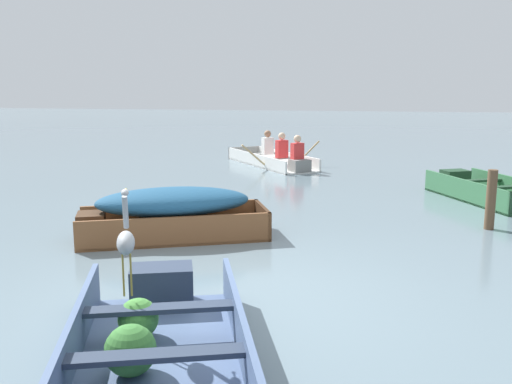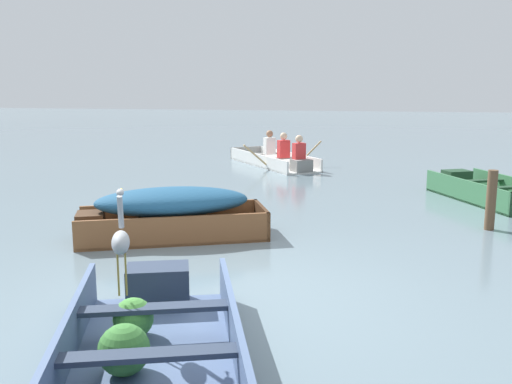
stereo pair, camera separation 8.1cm
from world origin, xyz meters
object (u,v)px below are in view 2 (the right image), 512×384
object	(u,v)px
skiff_wooden_brown_mid_moored	(170,209)
dinghy_slate_blue_foreground	(149,340)
skiff_green_near_moored	(485,191)
heron_on_dinghy	(121,239)
rowboat_white_with_crew	(277,158)
mooring_post	(491,200)

from	to	relation	value
skiff_wooden_brown_mid_moored	dinghy_slate_blue_foreground	bearing A→B (deg)	-72.68
skiff_green_near_moored	heron_on_dinghy	distance (m)	7.92
rowboat_white_with_crew	heron_on_dinghy	world-z (taller)	heron_on_dinghy
dinghy_slate_blue_foreground	skiff_green_near_moored	distance (m)	7.95
skiff_green_near_moored	rowboat_white_with_crew	distance (m)	5.60
rowboat_white_with_crew	mooring_post	distance (m)	7.05
skiff_wooden_brown_mid_moored	rowboat_white_with_crew	bearing A→B (deg)	87.57
skiff_green_near_moored	rowboat_white_with_crew	size ratio (longest dim) A/B	0.83
skiff_green_near_moored	skiff_wooden_brown_mid_moored	xyz separation A→B (m)	(-4.73, -3.67, 0.26)
mooring_post	dinghy_slate_blue_foreground	bearing A→B (deg)	-125.11
skiff_green_near_moored	heron_on_dinghy	size ratio (longest dim) A/B	3.18
skiff_green_near_moored	heron_on_dinghy	xyz separation A→B (m)	(-3.98, -6.81, 0.73)
dinghy_slate_blue_foreground	skiff_wooden_brown_mid_moored	size ratio (longest dim) A/B	1.10
heron_on_dinghy	rowboat_white_with_crew	bearing A→B (deg)	92.51
rowboat_white_with_crew	dinghy_slate_blue_foreground	bearing A→B (deg)	-85.89
skiff_wooden_brown_mid_moored	mooring_post	world-z (taller)	mooring_post
skiff_wooden_brown_mid_moored	heron_on_dinghy	distance (m)	3.27
heron_on_dinghy	mooring_post	xyz separation A→B (m)	(3.62, 4.49, -0.44)
heron_on_dinghy	skiff_green_near_moored	bearing A→B (deg)	59.73
dinghy_slate_blue_foreground	mooring_post	world-z (taller)	mooring_post
dinghy_slate_blue_foreground	mooring_post	distance (m)	5.78
dinghy_slate_blue_foreground	rowboat_white_with_crew	bearing A→B (deg)	94.11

